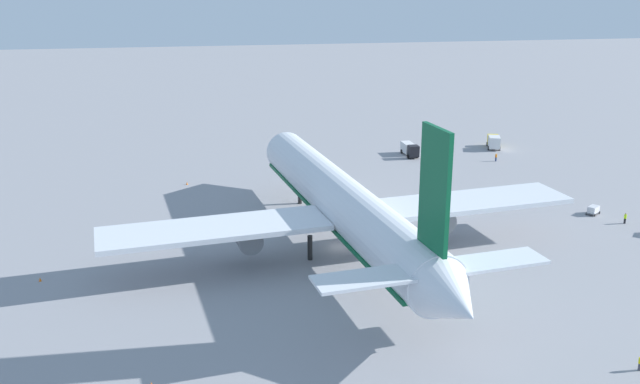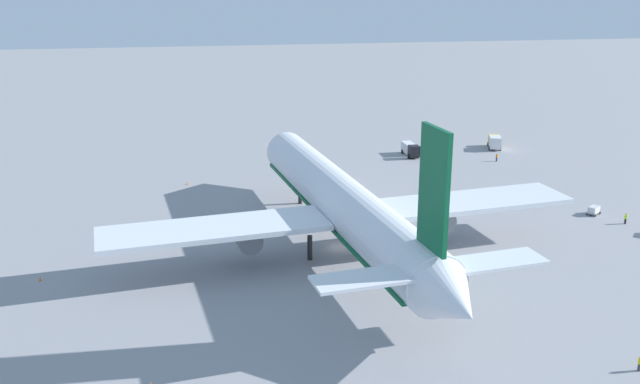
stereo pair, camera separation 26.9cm
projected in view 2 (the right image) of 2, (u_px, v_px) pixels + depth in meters
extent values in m
plane|color=gray|center=(341.00, 247.00, 101.93)|extent=(600.00, 600.00, 0.00)
cylinder|color=silver|center=(341.00, 201.00, 99.80)|extent=(61.17, 14.71, 7.16)
cone|color=silver|center=(282.00, 148.00, 130.03)|extent=(6.56, 7.68, 7.02)
cone|color=silver|center=(454.00, 303.00, 68.91)|extent=(7.96, 7.65, 6.81)
cube|color=#0C5933|center=(434.00, 190.00, 70.98)|extent=(6.02, 1.25, 12.92)
cube|color=silver|center=(370.00, 278.00, 71.09)|extent=(5.85, 12.30, 0.36)
cube|color=silver|center=(491.00, 262.00, 75.12)|extent=(5.85, 12.30, 0.36)
cube|color=silver|center=(214.00, 229.00, 91.97)|extent=(12.71, 31.09, 0.70)
cylinder|color=slate|center=(247.00, 237.00, 94.80)|extent=(5.66, 4.00, 3.37)
cube|color=silver|center=(468.00, 202.00, 102.74)|extent=(12.71, 31.09, 0.70)
cylinder|color=slate|center=(436.00, 217.00, 103.01)|extent=(6.17, 4.46, 3.77)
cylinder|color=black|center=(300.00, 194.00, 120.74)|extent=(0.70, 0.70, 3.54)
cylinder|color=black|center=(310.00, 248.00, 97.03)|extent=(0.70, 0.70, 3.54)
cylinder|color=black|center=(384.00, 239.00, 100.24)|extent=(0.70, 0.70, 3.54)
cube|color=#0C5933|center=(341.00, 214.00, 100.39)|extent=(58.71, 14.05, 0.50)
cube|color=black|center=(414.00, 151.00, 150.16)|extent=(2.12, 2.15, 2.37)
cube|color=silver|center=(408.00, 148.00, 153.67)|extent=(4.33, 2.20, 2.12)
cube|color=black|center=(415.00, 149.00, 149.31)|extent=(0.13, 1.76, 1.04)
cylinder|color=black|center=(418.00, 156.00, 150.92)|extent=(0.91, 0.32, 0.90)
cylinder|color=black|center=(409.00, 156.00, 150.50)|extent=(0.91, 0.32, 0.90)
cylinder|color=black|center=(411.00, 151.00, 155.03)|extent=(0.91, 0.32, 0.90)
cylinder|color=black|center=(402.00, 152.00, 154.62)|extent=(0.91, 0.32, 0.90)
cube|color=yellow|center=(494.00, 140.00, 160.94)|extent=(2.53, 2.89, 2.18)
cube|color=silver|center=(495.00, 142.00, 157.77)|extent=(4.38, 3.53, 2.52)
cube|color=black|center=(494.00, 137.00, 161.38)|extent=(0.74, 1.95, 0.96)
cylinder|color=black|center=(488.00, 144.00, 161.26)|extent=(0.95, 0.58, 0.90)
cylinder|color=black|center=(499.00, 145.00, 160.92)|extent=(0.95, 0.58, 0.90)
cylinder|color=black|center=(489.00, 148.00, 157.56)|extent=(0.95, 0.58, 0.90)
cylinder|color=black|center=(500.00, 149.00, 157.22)|extent=(0.95, 0.58, 0.90)
cube|color=#595B60|center=(593.00, 213.00, 115.69)|extent=(2.58, 2.83, 0.15)
cylinder|color=#333338|center=(590.00, 215.00, 114.63)|extent=(0.41, 0.53, 0.08)
cube|color=silver|center=(594.00, 209.00, 115.51)|extent=(2.24, 2.43, 1.04)
cylinder|color=black|center=(595.00, 216.00, 114.60)|extent=(0.33, 0.39, 0.40)
cylinder|color=black|center=(587.00, 214.00, 115.53)|extent=(0.33, 0.39, 0.40)
cylinder|color=black|center=(600.00, 213.00, 115.90)|extent=(0.33, 0.39, 0.40)
cylinder|color=black|center=(592.00, 211.00, 116.82)|extent=(0.33, 0.39, 0.40)
cylinder|color=navy|center=(497.00, 159.00, 148.20)|extent=(0.44, 0.44, 0.85)
cylinder|color=orange|center=(497.00, 156.00, 147.98)|extent=(0.55, 0.55, 0.64)
sphere|color=tan|center=(497.00, 154.00, 147.85)|extent=(0.23, 0.23, 0.23)
cylinder|color=#3F3F47|center=(639.00, 367.00, 70.17)|extent=(0.43, 0.43, 0.80)
cylinder|color=yellow|center=(640.00, 361.00, 69.97)|extent=(0.54, 0.54, 0.60)
cylinder|color=black|center=(625.00, 221.00, 111.33)|extent=(0.43, 0.43, 0.85)
cylinder|color=#B2F219|center=(626.00, 217.00, 111.10)|extent=(0.54, 0.54, 0.64)
sphere|color=#8C6647|center=(626.00, 214.00, 110.97)|extent=(0.23, 0.23, 0.23)
cone|color=orange|center=(187.00, 183.00, 131.97)|extent=(0.36, 0.36, 0.55)
cone|color=orange|center=(150.00, 384.00, 67.48)|extent=(0.36, 0.36, 0.55)
cone|color=orange|center=(40.00, 279.00, 90.69)|extent=(0.36, 0.36, 0.55)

